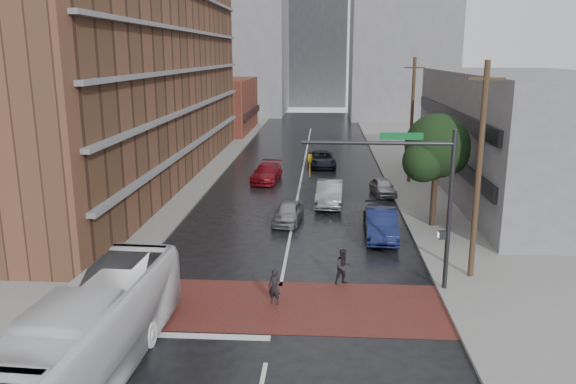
# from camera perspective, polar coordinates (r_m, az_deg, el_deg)

# --- Properties ---
(ground) EXTENTS (160.00, 160.00, 0.00)m
(ground) POSITION_cam_1_polar(r_m,az_deg,el_deg) (23.49, -1.26, -12.00)
(ground) COLOR black
(ground) RESTS_ON ground
(crosswalk) EXTENTS (14.00, 5.00, 0.02)m
(crosswalk) POSITION_cam_1_polar(r_m,az_deg,el_deg) (23.93, -1.15, -11.46)
(crosswalk) COLOR maroon
(crosswalk) RESTS_ON ground
(sidewalk_west) EXTENTS (9.00, 90.00, 0.15)m
(sidewalk_west) POSITION_cam_1_polar(r_m,az_deg,el_deg) (49.02, -12.22, 1.57)
(sidewalk_west) COLOR gray
(sidewalk_west) RESTS_ON ground
(sidewalk_east) EXTENTS (9.00, 90.00, 0.15)m
(sidewalk_east) POSITION_cam_1_polar(r_m,az_deg,el_deg) (48.14, 15.15, 1.18)
(sidewalk_east) COLOR gray
(sidewalk_east) RESTS_ON ground
(apartment_block) EXTENTS (10.00, 44.00, 28.00)m
(apartment_block) POSITION_cam_1_polar(r_m,az_deg,el_deg) (47.91, -16.47, 17.82)
(apartment_block) COLOR brown
(apartment_block) RESTS_ON ground
(storefront_west) EXTENTS (8.00, 16.00, 7.00)m
(storefront_west) POSITION_cam_1_polar(r_m,az_deg,el_deg) (76.62, -6.83, 8.72)
(storefront_west) COLOR brown
(storefront_west) RESTS_ON ground
(building_east) EXTENTS (11.00, 26.00, 9.00)m
(building_east) POSITION_cam_1_polar(r_m,az_deg,el_deg) (43.96, 23.20, 5.24)
(building_east) COLOR gray
(building_east) RESTS_ON ground
(distant_tower_west) EXTENTS (18.00, 16.00, 32.00)m
(distant_tower_west) POSITION_cam_1_polar(r_m,az_deg,el_deg) (100.48, -5.65, 17.09)
(distant_tower_west) COLOR gray
(distant_tower_west) RESTS_ON ground
(distant_tower_east) EXTENTS (16.00, 14.00, 36.00)m
(distant_tower_east) POSITION_cam_1_polar(r_m,az_deg,el_deg) (94.16, 11.68, 18.32)
(distant_tower_east) COLOR gray
(distant_tower_east) RESTS_ON ground
(distant_tower_center) EXTENTS (12.00, 10.00, 24.00)m
(distant_tower_center) POSITION_cam_1_polar(r_m,az_deg,el_deg) (116.08, 2.86, 14.72)
(distant_tower_center) COLOR gray
(distant_tower_center) RESTS_ON ground
(street_tree) EXTENTS (4.20, 4.10, 6.90)m
(street_tree) POSITION_cam_1_polar(r_m,az_deg,el_deg) (34.20, 14.90, 4.12)
(street_tree) COLOR #332319
(street_tree) RESTS_ON ground
(signal_mast) EXTENTS (6.50, 0.30, 7.20)m
(signal_mast) POSITION_cam_1_polar(r_m,az_deg,el_deg) (24.52, 12.95, 0.51)
(signal_mast) COLOR #2D2D33
(signal_mast) RESTS_ON ground
(utility_pole_near) EXTENTS (1.60, 0.26, 10.00)m
(utility_pole_near) POSITION_cam_1_polar(r_m,az_deg,el_deg) (26.49, 18.80, 2.00)
(utility_pole_near) COLOR #473321
(utility_pole_near) RESTS_ON ground
(utility_pole_far) EXTENTS (1.60, 0.26, 10.00)m
(utility_pole_far) POSITION_cam_1_polar(r_m,az_deg,el_deg) (45.87, 12.46, 7.15)
(utility_pole_far) COLOR #473321
(utility_pole_far) RESTS_ON ground
(transit_bus) EXTENTS (3.11, 11.09, 3.06)m
(transit_bus) POSITION_cam_1_polar(r_m,az_deg,el_deg) (19.52, -19.48, -13.52)
(transit_bus) COLOR white
(transit_bus) RESTS_ON ground
(pedestrian_a) EXTENTS (0.67, 0.56, 1.56)m
(pedestrian_a) POSITION_cam_1_polar(r_m,az_deg,el_deg) (23.74, -1.37, -9.63)
(pedestrian_a) COLOR black
(pedestrian_a) RESTS_ON ground
(pedestrian_b) EXTENTS (0.99, 0.90, 1.66)m
(pedestrian_b) POSITION_cam_1_polar(r_m,az_deg,el_deg) (25.85, 5.67, -7.56)
(pedestrian_b) COLOR black
(pedestrian_b) RESTS_ON ground
(car_travel_a) EXTENTS (2.05, 4.11, 1.34)m
(car_travel_a) POSITION_cam_1_polar(r_m,az_deg,el_deg) (34.84, 0.03, -2.08)
(car_travel_a) COLOR #96999C
(car_travel_a) RESTS_ON ground
(car_travel_b) EXTENTS (2.01, 5.17, 1.68)m
(car_travel_b) POSITION_cam_1_polar(r_m,az_deg,el_deg) (38.99, 4.24, -0.13)
(car_travel_b) COLOR #A4A7AB
(car_travel_b) RESTS_ON ground
(car_travel_c) EXTENTS (2.50, 5.18, 1.45)m
(car_travel_c) POSITION_cam_1_polar(r_m,az_deg,el_deg) (46.20, -2.18, 1.97)
(car_travel_c) COLOR maroon
(car_travel_c) RESTS_ON ground
(suv_travel) EXTENTS (2.80, 5.35, 1.44)m
(suv_travel) POSITION_cam_1_polar(r_m,az_deg,el_deg) (52.26, 3.45, 3.34)
(suv_travel) COLOR black
(suv_travel) RESTS_ON ground
(car_parked_near) EXTENTS (1.95, 5.04, 1.64)m
(car_parked_near) POSITION_cam_1_polar(r_m,az_deg,el_deg) (32.37, 9.46, -3.26)
(car_parked_near) COLOR #161F4E
(car_parked_near) RESTS_ON ground
(car_parked_mid) EXTENTS (1.88, 4.29, 1.23)m
(car_parked_mid) POSITION_cam_1_polar(r_m,az_deg,el_deg) (34.31, 9.13, -2.62)
(car_parked_mid) COLOR black
(car_parked_mid) RESTS_ON ground
(car_parked_far) EXTENTS (1.99, 3.86, 1.26)m
(car_parked_far) POSITION_cam_1_polar(r_m,az_deg,el_deg) (42.28, 9.61, 0.52)
(car_parked_far) COLOR #9EA1A6
(car_parked_far) RESTS_ON ground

